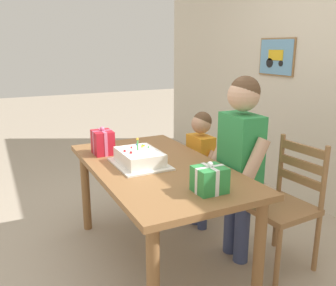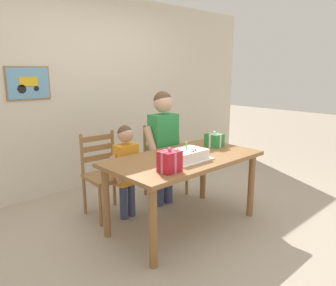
{
  "view_description": "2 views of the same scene",
  "coord_description": "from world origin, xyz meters",
  "px_view_note": "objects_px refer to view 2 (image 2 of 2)",
  "views": [
    {
      "loc": [
        2.18,
        -0.99,
        1.55
      ],
      "look_at": [
        -0.15,
        0.16,
        0.85
      ],
      "focal_mm": 38.58,
      "sensor_mm": 36.0,
      "label": 1
    },
    {
      "loc": [
        -2.23,
        -2.15,
        1.6
      ],
      "look_at": [
        -0.12,
        0.11,
        0.89
      ],
      "focal_mm": 34.29,
      "sensor_mm": 36.0,
      "label": 2
    }
  ],
  "objects_px": {
    "birthday_cake": "(187,155)",
    "chair_left": "(105,174)",
    "dining_table": "(184,166)",
    "chair_right": "(164,159)",
    "gift_box_beside_cake": "(214,140)",
    "child_older": "(163,137)",
    "child_younger": "(126,163)",
    "gift_box_red_large": "(170,161)"
  },
  "relations": [
    {
      "from": "dining_table",
      "to": "gift_box_beside_cake",
      "type": "bearing_deg",
      "value": 7.32
    },
    {
      "from": "child_older",
      "to": "child_younger",
      "type": "bearing_deg",
      "value": 179.92
    },
    {
      "from": "dining_table",
      "to": "child_younger",
      "type": "xyz_separation_m",
      "value": [
        -0.31,
        0.55,
        -0.02
      ]
    },
    {
      "from": "child_older",
      "to": "gift_box_red_large",
      "type": "bearing_deg",
      "value": -129.29
    },
    {
      "from": "chair_right",
      "to": "child_older",
      "type": "bearing_deg",
      "value": -132.64
    },
    {
      "from": "dining_table",
      "to": "chair_right",
      "type": "relative_size",
      "value": 1.71
    },
    {
      "from": "chair_left",
      "to": "child_older",
      "type": "xyz_separation_m",
      "value": [
        0.66,
        -0.24,
        0.36
      ]
    },
    {
      "from": "dining_table",
      "to": "child_older",
      "type": "height_order",
      "value": "child_older"
    },
    {
      "from": "dining_table",
      "to": "child_younger",
      "type": "distance_m",
      "value": 0.63
    },
    {
      "from": "birthday_cake",
      "to": "child_older",
      "type": "distance_m",
      "value": 0.71
    },
    {
      "from": "birthday_cake",
      "to": "chair_right",
      "type": "distance_m",
      "value": 1.07
    },
    {
      "from": "chair_left",
      "to": "child_older",
      "type": "bearing_deg",
      "value": -19.88
    },
    {
      "from": "dining_table",
      "to": "gift_box_red_large",
      "type": "height_order",
      "value": "gift_box_red_large"
    },
    {
      "from": "child_older",
      "to": "birthday_cake",
      "type": "bearing_deg",
      "value": -113.55
    },
    {
      "from": "birthday_cake",
      "to": "gift_box_beside_cake",
      "type": "distance_m",
      "value": 0.65
    },
    {
      "from": "chair_left",
      "to": "birthday_cake",
      "type": "bearing_deg",
      "value": -67.2
    },
    {
      "from": "chair_left",
      "to": "gift_box_beside_cake",
      "type": "bearing_deg",
      "value": -35.49
    },
    {
      "from": "dining_table",
      "to": "child_older",
      "type": "distance_m",
      "value": 0.62
    },
    {
      "from": "child_younger",
      "to": "chair_left",
      "type": "bearing_deg",
      "value": 117.69
    },
    {
      "from": "gift_box_beside_cake",
      "to": "chair_right",
      "type": "distance_m",
      "value": 0.81
    },
    {
      "from": "birthday_cake",
      "to": "child_younger",
      "type": "bearing_deg",
      "value": 110.93
    },
    {
      "from": "gift_box_red_large",
      "to": "gift_box_beside_cake",
      "type": "distance_m",
      "value": 1.05
    },
    {
      "from": "gift_box_beside_cake",
      "to": "child_older",
      "type": "xyz_separation_m",
      "value": [
        -0.34,
        0.48,
        0.01
      ]
    },
    {
      "from": "dining_table",
      "to": "chair_right",
      "type": "bearing_deg",
      "value": 60.88
    },
    {
      "from": "chair_right",
      "to": "gift_box_beside_cake",
      "type": "bearing_deg",
      "value": -80.02
    },
    {
      "from": "birthday_cake",
      "to": "child_older",
      "type": "height_order",
      "value": "child_older"
    },
    {
      "from": "gift_box_beside_cake",
      "to": "chair_right",
      "type": "height_order",
      "value": "gift_box_beside_cake"
    },
    {
      "from": "dining_table",
      "to": "chair_right",
      "type": "distance_m",
      "value": 0.92
    },
    {
      "from": "dining_table",
      "to": "birthday_cake",
      "type": "relative_size",
      "value": 3.58
    },
    {
      "from": "dining_table",
      "to": "birthday_cake",
      "type": "bearing_deg",
      "value": -122.27
    },
    {
      "from": "dining_table",
      "to": "child_younger",
      "type": "bearing_deg",
      "value": 119.7
    },
    {
      "from": "gift_box_red_large",
      "to": "gift_box_beside_cake",
      "type": "height_order",
      "value": "gift_box_red_large"
    },
    {
      "from": "birthday_cake",
      "to": "chair_right",
      "type": "height_order",
      "value": "birthday_cake"
    },
    {
      "from": "birthday_cake",
      "to": "chair_right",
      "type": "relative_size",
      "value": 0.48
    },
    {
      "from": "gift_box_beside_cake",
      "to": "chair_left",
      "type": "bearing_deg",
      "value": 144.51
    },
    {
      "from": "gift_box_red_large",
      "to": "gift_box_beside_cake",
      "type": "xyz_separation_m",
      "value": [
        1.0,
        0.33,
        -0.02
      ]
    },
    {
      "from": "chair_right",
      "to": "child_older",
      "type": "height_order",
      "value": "child_older"
    },
    {
      "from": "birthday_cake",
      "to": "chair_left",
      "type": "bearing_deg",
      "value": 112.8
    },
    {
      "from": "chair_left",
      "to": "child_younger",
      "type": "distance_m",
      "value": 0.31
    },
    {
      "from": "gift_box_beside_cake",
      "to": "chair_left",
      "type": "relative_size",
      "value": 0.2
    },
    {
      "from": "gift_box_red_large",
      "to": "chair_left",
      "type": "height_order",
      "value": "gift_box_red_large"
    },
    {
      "from": "dining_table",
      "to": "child_younger",
      "type": "relative_size",
      "value": 1.53
    }
  ]
}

